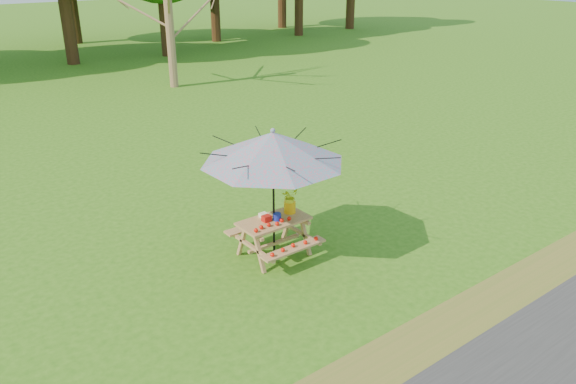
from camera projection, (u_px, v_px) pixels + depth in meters
ground at (216, 296)px, 8.50m from camera, size 120.00×120.00×0.00m
picnic_table at (274, 238)px, 9.55m from camera, size 1.20×1.32×0.67m
patio_umbrella at (273, 147)px, 8.92m from camera, size 3.13×3.13×2.27m
produce_bins at (270, 217)px, 9.40m from camera, size 0.30×0.37×0.13m
tomatoes_row at (273, 224)px, 9.19m from camera, size 0.77×0.13×0.07m
flower_bucket at (290, 200)px, 9.60m from camera, size 0.31×0.28×0.45m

